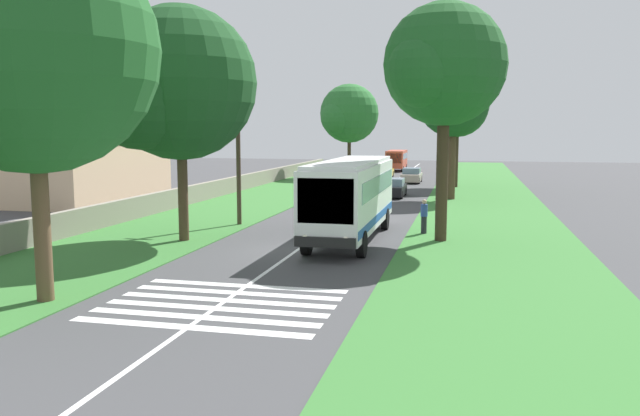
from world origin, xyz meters
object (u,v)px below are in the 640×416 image
object	(u,v)px
trailing_car_0	(393,188)
trailing_car_3	(384,172)
trailing_car_1	(365,181)
roadside_tree_left_1	(349,115)
roadside_tree_left_2	(175,88)
roadside_tree_left_0	(22,55)
pedestrian	(424,216)
trailing_minibus_0	(397,158)
roadside_tree_right_0	(452,103)
coach_bus	(351,194)
roadside_tree_right_1	(456,108)
trailing_car_2	(412,176)
roadside_building	(88,164)
utility_pole	(238,154)
roadside_tree_right_2	(442,69)

from	to	relation	value
trailing_car_0	trailing_car_3	bearing A→B (deg)	9.65
trailing_car_1	roadside_tree_left_1	distance (m)	14.58
trailing_car_1	roadside_tree_left_2	world-z (taller)	roadside_tree_left_2
trailing_car_3	roadside_tree_left_0	xyz separation A→B (m)	(-50.78, 3.85, 6.60)
roadside_tree_left_2	pedestrian	xyz separation A→B (m)	(4.55, -10.94, -6.12)
trailing_minibus_0	roadside_tree_right_0	xyz separation A→B (m)	(-31.04, -7.39, 5.47)
coach_bus	roadside_tree_left_2	size ratio (longest dim) A/B	1.05
roadside_tree_left_0	trailing_car_3	bearing A→B (deg)	-4.34
trailing_minibus_0	roadside_tree_left_0	bearing A→B (deg)	176.38
trailing_car_3	pedestrian	size ratio (longest dim) A/B	2.54
trailing_car_3	trailing_car_1	bearing A→B (deg)	179.57
coach_bus	trailing_car_0	world-z (taller)	coach_bus
coach_bus	roadside_tree_right_1	xyz separation A→B (m)	(28.64, -4.09, 4.85)
coach_bus	trailing_minibus_0	size ratio (longest dim) A/B	1.86
trailing_car_0	roadside_tree_left_2	xyz separation A→B (m)	(-21.54, 7.44, 6.36)
trailing_car_2	roadside_building	world-z (taller)	roadside_building
utility_pole	roadside_tree_right_0	bearing A→B (deg)	-34.87
trailing_minibus_0	pedestrian	bearing A→B (deg)	-172.07
roadside_tree_left_1	roadside_building	distance (m)	30.51
coach_bus	trailing_car_3	distance (m)	38.26
roadside_tree_right_0	roadside_tree_right_1	size ratio (longest dim) A/B	0.99
trailing_car_2	trailing_car_3	bearing A→B (deg)	32.89
trailing_car_2	roadside_tree_right_1	xyz separation A→B (m)	(-4.12, -4.11, 6.33)
coach_bus	trailing_car_2	world-z (taller)	coach_bus
trailing_car_2	roadside_tree_left_2	size ratio (longest dim) A/B	0.40
roadside_tree_left_1	utility_pole	bearing A→B (deg)	-178.93
trailing_car_2	coach_bus	bearing A→B (deg)	-179.95
trailing_car_3	roadside_tree_left_2	distance (m)	40.92
trailing_minibus_0	utility_pole	distance (m)	46.65
trailing_car_0	roadside_building	bearing A→B (deg)	109.09
utility_pole	pedestrian	bearing A→B (deg)	-94.46
trailing_car_1	roadside_tree_left_1	size ratio (longest dim) A/B	0.43
trailing_car_0	roadside_tree_left_2	world-z (taller)	roadside_tree_left_2
roadside_tree_right_1	utility_pole	distance (m)	27.82
roadside_tree_right_0	pedestrian	xyz separation A→B (m)	(-16.21, 0.81, -6.11)
coach_bus	roadside_tree_right_2	bearing A→B (deg)	-78.56
roadside_tree_left_0	roadside_tree_right_1	world-z (taller)	roadside_tree_left_0
trailing_car_3	utility_pole	xyz separation A→B (m)	(-34.87, 3.27, 3.17)
trailing_car_1	trailing_car_3	size ratio (longest dim) A/B	1.00
coach_bus	trailing_car_1	bearing A→B (deg)	7.79
trailing_car_0	roadside_tree_right_1	xyz separation A→B (m)	(9.22, -4.38, 6.33)
roadside_tree_left_0	roadside_tree_left_1	bearing A→B (deg)	0.09
roadside_tree_right_0	roadside_building	xyz separation A→B (m)	(-6.60, 25.62, -4.36)
trailing_car_1	roadside_tree_right_0	world-z (taller)	roadside_tree_right_0
roadside_tree_left_0	roadside_building	distance (m)	28.94
roadside_tree_left_2	utility_pole	distance (m)	6.29
trailing_car_0	roadside_tree_left_1	world-z (taller)	roadside_tree_left_1
roadside_building	roadside_tree_left_1	bearing A→B (deg)	-28.02
coach_bus	utility_pole	distance (m)	7.65
pedestrian	trailing_car_1	bearing A→B (deg)	16.00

